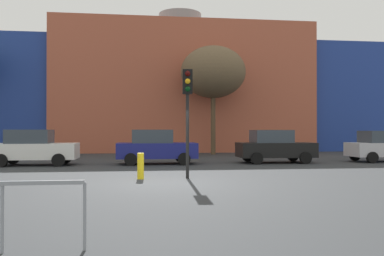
% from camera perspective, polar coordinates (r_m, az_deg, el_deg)
% --- Properties ---
extents(ground_plane, '(200.00, 200.00, 0.00)m').
position_cam_1_polar(ground_plane, '(13.42, -4.01, -7.90)').
color(ground_plane, '#2D3033').
extents(building_backdrop, '(36.14, 12.45, 12.75)m').
position_cam_1_polar(building_backdrop, '(37.62, -1.73, 4.85)').
color(building_backdrop, '#B2563D').
rests_on(building_backdrop, ground_plane).
extents(parked_car_1, '(4.17, 2.04, 1.81)m').
position_cam_1_polar(parked_car_1, '(21.66, -21.78, -2.62)').
color(parked_car_1, white).
rests_on(parked_car_1, ground_plane).
extents(parked_car_2, '(4.17, 2.04, 1.80)m').
position_cam_1_polar(parked_car_2, '(20.96, -5.22, -2.72)').
color(parked_car_2, navy).
rests_on(parked_car_2, ground_plane).
extents(parked_car_3, '(4.13, 2.02, 1.79)m').
position_cam_1_polar(parked_car_3, '(22.13, 11.76, -2.61)').
color(parked_car_3, black).
rests_on(parked_car_3, ground_plane).
extents(parked_car_4, '(4.03, 1.98, 1.75)m').
position_cam_1_polar(parked_car_4, '(24.94, 25.81, -2.38)').
color(parked_car_4, silver).
rests_on(parked_car_4, ground_plane).
extents(traffic_light_island, '(0.37, 0.37, 4.01)m').
position_cam_1_polar(traffic_light_island, '(14.62, -0.65, 4.29)').
color(traffic_light_island, black).
rests_on(traffic_light_island, ground_plane).
extents(bare_tree_0, '(4.80, 4.80, 8.01)m').
position_cam_1_polar(bare_tree_0, '(29.68, 3.05, 7.98)').
color(bare_tree_0, brown).
rests_on(bare_tree_0, ground_plane).
extents(bollard_yellow_0, '(0.24, 0.24, 0.94)m').
position_cam_1_polar(bollard_yellow_0, '(14.57, -7.39, -5.43)').
color(bollard_yellow_0, yellow).
rests_on(bollard_yellow_0, ground_plane).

